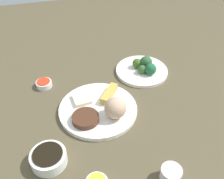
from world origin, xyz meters
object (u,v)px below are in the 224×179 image
Objects in this scene: main_plate at (98,109)px; sauce_ramekin_sweet_and_sour at (44,84)px; soy_sauce_bowl at (49,158)px; broccoli_plate at (142,71)px; teacup at (171,174)px.

sauce_ramekin_sweet_and_sour reaches higher than main_plate.
soy_sauce_bowl is 1.71× the size of sauce_ramekin_sweet_and_sour.
main_plate is at bearing 42.63° from soy_sauce_bowl.
sauce_ramekin_sweet_and_sour reaches higher than broccoli_plate.
sauce_ramekin_sweet_and_sour is (0.01, 0.37, -0.01)m from soy_sauce_bowl.
sauce_ramekin_sweet_and_sour is 0.61m from teacup.
teacup is at bearing -101.18° from broccoli_plate.
soy_sauce_bowl is 0.37m from sauce_ramekin_sweet_and_sour.
soy_sauce_bowl is at bearing -137.37° from main_plate.
soy_sauce_bowl is 0.36m from teacup.
sauce_ramekin_sweet_and_sour is at bearing 132.75° from main_plate.
soy_sauce_bowl reaches higher than main_plate.
broccoli_plate is at bearing -1.82° from sauce_ramekin_sweet_and_sour.
broccoli_plate is 2.07× the size of soy_sauce_bowl.
teacup reaches higher than sauce_ramekin_sweet_and_sour.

